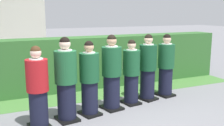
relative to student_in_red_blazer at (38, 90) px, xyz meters
The scene contains 10 objects.
ground_plane 1.85m from the student_in_red_blazer, 11.75° to the left, with size 60.00×60.00×0.00m, color slate.
student_in_red_blazer is the anchor object (origin of this frame).
student_front_row_1 0.59m from the student_in_red_blazer, 12.42° to the left, with size 0.46×0.56×1.69m.
student_front_row_2 1.11m from the student_in_red_blazer, 11.05° to the left, with size 0.46×0.53×1.58m.
student_front_row_3 1.69m from the student_in_red_blazer, 11.60° to the left, with size 0.47×0.56×1.68m.
student_front_row_4 2.26m from the student_in_red_blazer, 11.94° to the left, with size 0.40×0.51×1.53m.
student_front_row_5 2.80m from the student_in_red_blazer, 12.15° to the left, with size 0.48×0.56×1.63m.
student_front_row_6 3.39m from the student_in_red_blazer, 11.09° to the left, with size 0.44×0.51×1.61m.
hedge 2.79m from the student_in_red_blazer, 53.48° to the left, with size 8.81×0.70×1.46m.
lawn_strip 2.32m from the student_in_red_blazer, 41.01° to the left, with size 8.81×0.90×0.01m, color #477A38.
Camera 1 is at (-2.35, -5.20, 2.15)m, focal length 42.53 mm.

